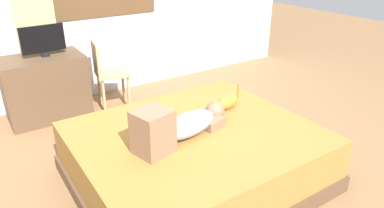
{
  "coord_description": "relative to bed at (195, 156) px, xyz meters",
  "views": [
    {
      "loc": [
        -1.45,
        -2.04,
        1.92
      ],
      "look_at": [
        0.1,
        0.3,
        0.63
      ],
      "focal_mm": 33.21,
      "sensor_mm": 36.0,
      "label": 1
    }
  ],
  "objects": [
    {
      "name": "ground_plane",
      "position": [
        -0.0,
        -0.1,
        -0.24
      ],
      "size": [
        16.0,
        16.0,
        0.0
      ],
      "primitive_type": "plane",
      "color": "olive"
    },
    {
      "name": "bed",
      "position": [
        0.0,
        0.0,
        0.0
      ],
      "size": [
        1.97,
        1.7,
        0.48
      ],
      "color": "brown",
      "rests_on": "ground"
    },
    {
      "name": "person_lying",
      "position": [
        -0.16,
        -0.02,
        0.36
      ],
      "size": [
        0.94,
        0.45,
        0.34
      ],
      "color": "#8C939E",
      "rests_on": "bed"
    },
    {
      "name": "cat",
      "position": [
        0.49,
        0.2,
        0.31
      ],
      "size": [
        0.35,
        0.16,
        0.21
      ],
      "color": "#C67A2D",
      "rests_on": "bed"
    },
    {
      "name": "desk",
      "position": [
        -0.75,
        2.01,
        0.13
      ],
      "size": [
        0.9,
        0.56,
        0.74
      ],
      "color": "brown",
      "rests_on": "ground"
    },
    {
      "name": "tv_monitor",
      "position": [
        -0.69,
        2.01,
        0.68
      ],
      "size": [
        0.48,
        0.1,
        0.35
      ],
      "color": "black",
      "rests_on": "desk"
    },
    {
      "name": "cup",
      "position": [
        -0.46,
        2.2,
        0.54
      ],
      "size": [
        0.08,
        0.08,
        0.08
      ],
      "primitive_type": "cylinder",
      "color": "white",
      "rests_on": "desk"
    },
    {
      "name": "chair_by_desk",
      "position": [
        -0.07,
        1.83,
        0.27
      ],
      "size": [
        0.44,
        0.44,
        0.86
      ],
      "color": "tan",
      "rests_on": "ground"
    },
    {
      "name": "curtain_left",
      "position": [
        -0.68,
        2.29,
        1.01
      ],
      "size": [
        0.44,
        0.06,
        2.5
      ],
      "primitive_type": "cube",
      "color": "#ADCC75",
      "rests_on": "ground"
    }
  ]
}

